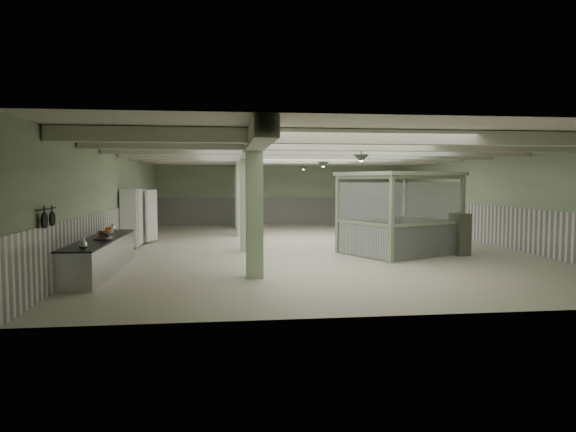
{
  "coord_description": "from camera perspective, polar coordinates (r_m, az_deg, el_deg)",
  "views": [
    {
      "loc": [
        -3.23,
        -18.81,
        2.43
      ],
      "look_at": [
        -1.2,
        -2.33,
        1.3
      ],
      "focal_mm": 32.0,
      "sensor_mm": 36.0,
      "label": 1
    }
  ],
  "objects": [
    {
      "name": "beam_a",
      "position": [
        11.81,
        8.98,
        8.65
      ],
      "size": [
        13.9,
        0.35,
        0.32
      ],
      "primitive_type": "cube",
      "color": "beige",
      "rests_on": "ceiling"
    },
    {
      "name": "beam_g",
      "position": [
        26.53,
        -0.02,
        6.03
      ],
      "size": [
        13.9,
        0.35,
        0.32
      ],
      "primitive_type": "cube",
      "color": "beige",
      "rests_on": "ceiling"
    },
    {
      "name": "walkin_cooler",
      "position": [
        20.15,
        -16.69,
        -0.22
      ],
      "size": [
        0.89,
        2.28,
        2.09
      ],
      "color": "white",
      "rests_on": "floor"
    },
    {
      "name": "floor",
      "position": [
        19.24,
        2.71,
        -3.37
      ],
      "size": [
        20.0,
        20.0,
        0.0
      ],
      "primitive_type": "plane",
      "color": "silver",
      "rests_on": "ground"
    },
    {
      "name": "column_c",
      "position": [
        22.83,
        -5.18,
        2.3
      ],
      "size": [
        0.42,
        0.42,
        3.6
      ],
      "primitive_type": "cube",
      "color": "#AFCDA5",
      "rests_on": "floor"
    },
    {
      "name": "wall_right",
      "position": [
        21.42,
        21.52,
        1.94
      ],
      "size": [
        0.02,
        20.0,
        3.6
      ],
      "primitive_type": "cube",
      "color": "#ADC099",
      "rests_on": "floor"
    },
    {
      "name": "beam_c",
      "position": [
        16.66,
        4.21,
        7.29
      ],
      "size": [
        13.9,
        0.35,
        0.32
      ],
      "primitive_type": "cube",
      "color": "beige",
      "rests_on": "ceiling"
    },
    {
      "name": "pitcher_far",
      "position": [
        16.23,
        -18.92,
        -1.25
      ],
      "size": [
        0.26,
        0.27,
        0.27
      ],
      "primitive_type": null,
      "rotation": [
        0.0,
        0.0,
        0.43
      ],
      "color": "silver",
      "rests_on": "prep_counter"
    },
    {
      "name": "column_a",
      "position": [
        12.85,
        -3.76,
        1.07
      ],
      "size": [
        0.42,
        0.42,
        3.6
      ],
      "primitive_type": "cube",
      "color": "#AFCDA5",
      "rests_on": "floor"
    },
    {
      "name": "column_d",
      "position": [
        26.83,
        -5.46,
        2.53
      ],
      "size": [
        0.42,
        0.42,
        3.6
      ],
      "primitive_type": "cube",
      "color": "#AFCDA5",
      "rests_on": "floor"
    },
    {
      "name": "pendant_back",
      "position": [
        24.61,
        1.72,
        5.33
      ],
      "size": [
        0.44,
        0.44,
        0.22
      ],
      "primitive_type": "cone",
      "rotation": [
        3.14,
        0.0,
        0.0
      ],
      "color": "#324334",
      "rests_on": "ceiling"
    },
    {
      "name": "wall_left",
      "position": [
        19.2,
        -18.35,
        1.81
      ],
      "size": [
        0.02,
        20.0,
        3.6
      ],
      "primitive_type": "cube",
      "color": "#ADC099",
      "rests_on": "floor"
    },
    {
      "name": "hook_rail",
      "position": [
        11.82,
        -25.25,
        0.71
      ],
      "size": [
        0.02,
        1.2,
        0.02
      ],
      "primitive_type": "cylinder",
      "rotation": [
        1.57,
        0.0,
        0.0
      ],
      "color": "black",
      "rests_on": "wall_left"
    },
    {
      "name": "beam_f",
      "position": [
        24.05,
        0.71,
        6.25
      ],
      "size": [
        13.9,
        0.35,
        0.32
      ],
      "primitive_type": "cube",
      "color": "beige",
      "rests_on": "ceiling"
    },
    {
      "name": "beam_b",
      "position": [
        14.22,
        6.18,
        7.86
      ],
      "size": [
        13.9,
        0.35,
        0.32
      ],
      "primitive_type": "cube",
      "color": "beige",
      "rests_on": "ceiling"
    },
    {
      "name": "beam_d",
      "position": [
        19.11,
        2.74,
        6.86
      ],
      "size": [
        13.9,
        0.35,
        0.32
      ],
      "primitive_type": "cube",
      "color": "beige",
      "rests_on": "ceiling"
    },
    {
      "name": "prep_counter",
      "position": [
        14.54,
        -20.16,
        -4.13
      ],
      "size": [
        0.9,
        5.14,
        0.91
      ],
      "color": "silver",
      "rests_on": "floor"
    },
    {
      "name": "pendant_front",
      "position": [
        14.32,
        8.13,
        6.33
      ],
      "size": [
        0.44,
        0.44,
        0.22
      ],
      "primitive_type": "cone",
      "rotation": [
        3.14,
        0.0,
        0.0
      ],
      "color": "#324334",
      "rests_on": "ceiling"
    },
    {
      "name": "wainscot_right",
      "position": [
        21.47,
        21.4,
        -0.86
      ],
      "size": [
        0.05,
        19.9,
        1.5
      ],
      "primitive_type": "cube",
      "color": "white",
      "rests_on": "floor"
    },
    {
      "name": "girder",
      "position": [
        18.85,
        -4.82,
        6.77
      ],
      "size": [
        0.45,
        19.9,
        0.4
      ],
      "primitive_type": "cube",
      "color": "beige",
      "rests_on": "ceiling"
    },
    {
      "name": "column_b",
      "position": [
        17.84,
        -4.67,
        1.86
      ],
      "size": [
        0.42,
        0.42,
        3.6
      ],
      "primitive_type": "cube",
      "color": "#AFCDA5",
      "rests_on": "floor"
    },
    {
      "name": "beam_e",
      "position": [
        21.58,
        1.61,
        6.52
      ],
      "size": [
        13.9,
        0.35,
        0.32
      ],
      "primitive_type": "cube",
      "color": "beige",
      "rests_on": "ceiling"
    },
    {
      "name": "wall_front",
      "position": [
        9.41,
        13.07,
        -0.05
      ],
      "size": [
        14.0,
        0.02,
        3.6
      ],
      "primitive_type": "cube",
      "color": "#ADC099",
      "rests_on": "floor"
    },
    {
      "name": "wainscot_left",
      "position": [
        19.26,
        -18.21,
        -1.31
      ],
      "size": [
        0.05,
        19.9,
        1.5
      ],
      "primitive_type": "cube",
      "color": "white",
      "rests_on": "floor"
    },
    {
      "name": "veg_colander",
      "position": [
        14.22,
        -19.8,
        -2.06
      ],
      "size": [
        0.57,
        0.57,
        0.22
      ],
      "primitive_type": null,
      "rotation": [
        0.0,
        0.0,
        0.17
      ],
      "color": "#3E3D42",
      "rests_on": "prep_counter"
    },
    {
      "name": "filing_cabinet",
      "position": [
        17.79,
        18.54,
        -1.92
      ],
      "size": [
        0.56,
        0.71,
        1.38
      ],
      "primitive_type": "cube",
      "rotation": [
        0.0,
        0.0,
        0.19
      ],
      "color": "#5D6050",
      "rests_on": "floor"
    },
    {
      "name": "wall_back",
      "position": [
        29.0,
        -0.62,
        2.65
      ],
      "size": [
        14.0,
        0.02,
        3.6
      ],
      "primitive_type": "cube",
      "color": "#ADC099",
      "rests_on": "floor"
    },
    {
      "name": "skillet_far",
      "position": [
        11.99,
        -24.72,
        -0.29
      ],
      "size": [
        0.04,
        0.31,
        0.31
      ],
      "primitive_type": "cylinder",
      "rotation": [
        0.0,
        1.57,
        0.0
      ],
      "color": "black",
      "rests_on": "hook_rail"
    },
    {
      "name": "guard_booth",
      "position": [
        17.47,
        12.26,
        1.83
      ],
      "size": [
        4.27,
        4.01,
        2.73
      ],
      "rotation": [
        0.0,
        0.0,
        0.43
      ],
      "color": "#8BA483",
      "rests_on": "floor"
    },
    {
      "name": "ceiling",
      "position": [
        19.12,
        2.74,
        7.4
      ],
      "size": [
        14.0,
        20.0,
        0.02
      ],
      "primitive_type": "cube",
      "color": "silver",
      "rests_on": "wall_back"
    },
    {
      "name": "pitcher_near",
      "position": [
        12.27,
        -21.82,
        -2.89
      ],
      "size": [
        0.23,
        0.25,
        0.28
      ],
      "primitive_type": null,
      "rotation": [
        0.0,
        0.0,
        -0.21
      ],
      "color": "silver",
      "rests_on": "prep_counter"
    },
    {
      "name": "wainscot_back",
      "position": [
        29.02,
        -0.61,
        0.57
      ],
      "size": [
        13.9,
        0.05,
        1.5
      ],
      "primitive_type": "cube",
      "color": "white",
      "rests_on": "floor"
    },
    {
      "name": "skillet_near",
      "position": [
        11.54,
        -25.45,
        -0.46
      ],
      "size": [
        0.04,
        0.32,
        0.32
      ],
      "primitive_type": "cylinder",
      "rotation": [
        0.0,
        1.57,
        0.0
      ],
      "color": "black",
      "rests_on": "hook_rail"
    },
    {
      "name": "pendant_mid",
      "position": [
        19.68,
        3.93,
        5.69
      ],
      "size": [
        0.44,
        0.44,
        0.22
      ],
      "primitive_type": "cone",
      "rotation": [
        3.14,
        0.0,
        0.0
      ],
      "color": "#324334",
      "rests_on": "ceiling"
    },
    {
      "name": "orange_bowl",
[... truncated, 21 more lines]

